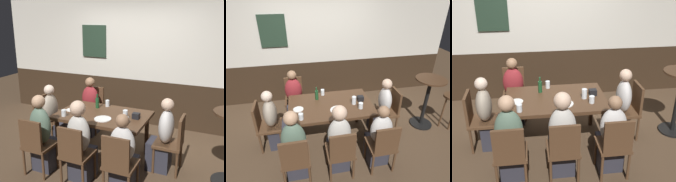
% 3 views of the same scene
% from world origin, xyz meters
% --- Properties ---
extents(ground_plane, '(12.00, 12.00, 0.00)m').
position_xyz_m(ground_plane, '(0.00, 0.00, 0.00)').
color(ground_plane, '#4C3826').
extents(wall_back, '(6.40, 0.13, 2.60)m').
position_xyz_m(wall_back, '(-0.01, 1.65, 1.30)').
color(wall_back, '#332316').
rests_on(wall_back, ground_plane).
extents(dining_table, '(1.45, 0.92, 0.74)m').
position_xyz_m(dining_table, '(0.00, 0.00, 0.65)').
color(dining_table, '#472D1C').
rests_on(dining_table, ground_plane).
extents(chair_head_west, '(0.40, 0.40, 0.88)m').
position_xyz_m(chair_head_west, '(-1.14, 0.00, 0.50)').
color(chair_head_west, '#513521').
rests_on(chair_head_west, ground_plane).
extents(chair_left_near, '(0.40, 0.40, 0.88)m').
position_xyz_m(chair_left_near, '(-0.64, -0.88, 0.50)').
color(chair_left_near, '#513521').
rests_on(chair_left_near, ground_plane).
extents(chair_mid_near, '(0.40, 0.40, 0.88)m').
position_xyz_m(chair_mid_near, '(0.00, -0.88, 0.50)').
color(chair_mid_near, '#513521').
rests_on(chair_mid_near, ground_plane).
extents(chair_left_far, '(0.40, 0.40, 0.88)m').
position_xyz_m(chair_left_far, '(-0.64, 0.88, 0.50)').
color(chair_left_far, '#513521').
rests_on(chair_left_far, ground_plane).
extents(chair_head_east, '(0.40, 0.40, 0.88)m').
position_xyz_m(chair_head_east, '(1.14, 0.00, 0.50)').
color(chair_head_east, '#513521').
rests_on(chair_head_east, ground_plane).
extents(chair_right_near, '(0.40, 0.40, 0.88)m').
position_xyz_m(chair_right_near, '(0.64, -0.88, 0.50)').
color(chair_right_near, '#513521').
rests_on(chair_right_near, ground_plane).
extents(person_head_west, '(0.37, 0.34, 1.11)m').
position_xyz_m(person_head_west, '(-0.98, 0.00, 0.46)').
color(person_head_west, '#2D2D38').
rests_on(person_head_west, ground_plane).
extents(person_left_near, '(0.34, 0.37, 1.19)m').
position_xyz_m(person_left_near, '(-0.64, -0.72, 0.50)').
color(person_left_near, '#2D2D38').
rests_on(person_left_near, ground_plane).
extents(person_mid_near, '(0.34, 0.37, 1.19)m').
position_xyz_m(person_mid_near, '(0.00, -0.72, 0.51)').
color(person_mid_near, '#2D2D38').
rests_on(person_mid_near, ground_plane).
extents(person_left_far, '(0.34, 0.37, 1.12)m').
position_xyz_m(person_left_far, '(-0.64, 0.71, 0.47)').
color(person_left_far, '#2D2D38').
rests_on(person_left_far, ground_plane).
extents(person_head_east, '(0.37, 0.34, 1.13)m').
position_xyz_m(person_head_east, '(0.98, 0.00, 0.47)').
color(person_head_east, '#2D2D38').
rests_on(person_head_east, ground_plane).
extents(person_right_near, '(0.34, 0.37, 1.10)m').
position_xyz_m(person_right_near, '(0.64, -0.71, 0.46)').
color(person_right_near, '#2D2D38').
rests_on(person_right_near, ground_plane).
extents(pint_glass_stout, '(0.08, 0.08, 0.10)m').
position_xyz_m(pint_glass_stout, '(-0.52, -0.33, 0.79)').
color(pint_glass_stout, silver).
rests_on(pint_glass_stout, dining_table).
extents(beer_glass_tall, '(0.08, 0.08, 0.14)m').
position_xyz_m(beer_glass_tall, '(0.41, -0.06, 0.80)').
color(beer_glass_tall, silver).
rests_on(beer_glass_tall, dining_table).
extents(pint_glass_pale, '(0.07, 0.07, 0.11)m').
position_xyz_m(pint_glass_pale, '(-0.09, 0.36, 0.79)').
color(pint_glass_pale, silver).
rests_on(pint_glass_pale, dining_table).
extents(highball_clear, '(0.08, 0.08, 0.10)m').
position_xyz_m(highball_clear, '(0.48, -0.22, 0.78)').
color(highball_clear, silver).
rests_on(highball_clear, dining_table).
extents(beer_bottle_green, '(0.06, 0.06, 0.24)m').
position_xyz_m(beer_bottle_green, '(-0.21, 0.22, 0.84)').
color(beer_bottle_green, '#194723').
rests_on(beer_bottle_green, dining_table).
extents(plate_white_large, '(0.26, 0.26, 0.01)m').
position_xyz_m(plate_white_large, '(0.09, -0.20, 0.75)').
color(plate_white_large, white).
rests_on(plate_white_large, dining_table).
extents(plate_white_small, '(0.17, 0.17, 0.01)m').
position_xyz_m(plate_white_small, '(-0.56, -0.05, 0.75)').
color(plate_white_small, white).
rests_on(plate_white_small, dining_table).
extents(condiment_caddy, '(0.11, 0.09, 0.09)m').
position_xyz_m(condiment_caddy, '(0.55, 0.02, 0.79)').
color(condiment_caddy, black).
rests_on(condiment_caddy, dining_table).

